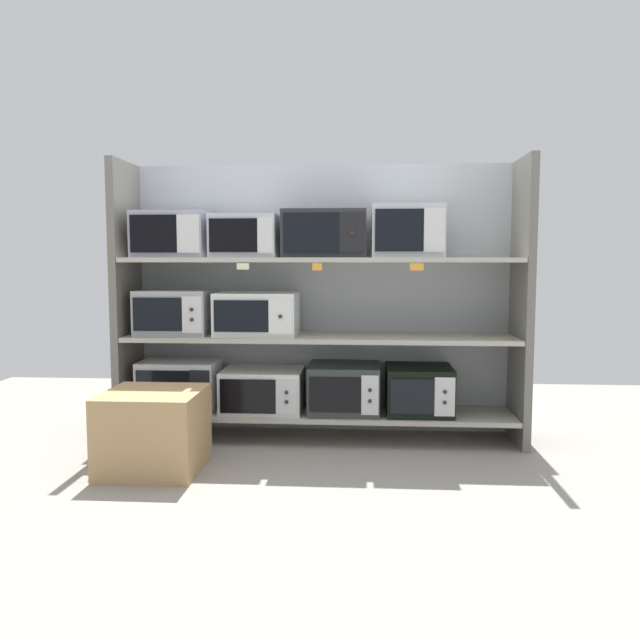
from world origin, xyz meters
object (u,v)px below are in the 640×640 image
Objects in this scene: microwave_8 at (325,234)px; microwave_9 at (407,231)px; microwave_6 at (173,235)px; microwave_4 at (175,312)px; microwave_5 at (257,314)px; microwave_7 at (246,236)px; shipping_carton at (154,431)px; microwave_1 at (263,390)px; microwave_3 at (419,390)px; microwave_0 at (179,385)px; microwave_2 at (344,388)px.

microwave_9 is at bearing 0.02° from microwave_8.
microwave_4 is at bearing 6.43° from microwave_6.
microwave_7 reaches higher than microwave_5.
shipping_carton is (-0.41, -0.69, -1.11)m from microwave_7.
microwave_3 reaches higher than microwave_1.
microwave_9 is at bearing 0.01° from microwave_1.
microwave_0 is 1.60m from microwave_3.
microwave_0 reaches higher than shipping_carton.
microwave_9 is 0.84× the size of shipping_carton.
microwave_3 is 0.95× the size of microwave_9.
microwave_1 is at bearing -0.10° from microwave_7.
shipping_carton is (-1.06, -0.69, -0.12)m from microwave_2.
microwave_8 reaches higher than microwave_2.
microwave_3 is 1.03m from microwave_9.
shipping_carton is (-1.55, -0.69, -0.11)m from microwave_3.
microwave_7 is 0.80× the size of microwave_8.
microwave_4 is 1.01× the size of microwave_6.
microwave_0 is at bearing 179.99° from microwave_8.
microwave_8 is at bearing -0.01° from microwave_0.
microwave_1 is 1.11m from microwave_8.
microwave_3 is at bearing 0.02° from microwave_1.
microwave_7 is at bearing 0.01° from microwave_0.
microwave_8 is (0.52, -0.00, 0.01)m from microwave_7.
microwave_1 is 1.41m from microwave_9.
microwave_2 is 0.86× the size of shipping_carton.
microwave_1 is at bearing -179.96° from microwave_2.
microwave_8 is (1.00, -0.00, 0.00)m from microwave_6.
microwave_7 is 0.79× the size of shipping_carton.
microwave_2 is at bearing 0.00° from microwave_4.
microwave_0 reaches higher than microwave_3.
microwave_4 is at bearing 95.86° from shipping_carton.
microwave_2 is 1.23m from microwave_4.
microwave_9 is at bearing 25.46° from shipping_carton.
microwave_6 reaches higher than microwave_1.
microwave_4 is 1.12m from microwave_8.
microwave_5 is at bearing 0.02° from microwave_0.
microwave_8 is (0.98, -0.00, 1.00)m from microwave_0.
microwave_6 is at bearing -180.00° from microwave_9.
microwave_5 is at bearing -180.00° from microwave_2.
microwave_2 is at bearing 0.04° from microwave_1.
microwave_7 reaches higher than microwave_4.
microwave_7 is (0.48, -0.00, 0.50)m from microwave_4.
microwave_4 is (-1.13, -0.00, 0.50)m from microwave_2.
microwave_7 reaches higher than microwave_1.
microwave_4 is 1.62m from microwave_9.
microwave_9 reaches higher than microwave_6.
microwave_8 is at bearing -0.00° from microwave_1.
microwave_7 reaches higher than shipping_carton.
microwave_2 is 0.49m from microwave_3.
microwave_3 is at bearing -0.00° from microwave_5.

